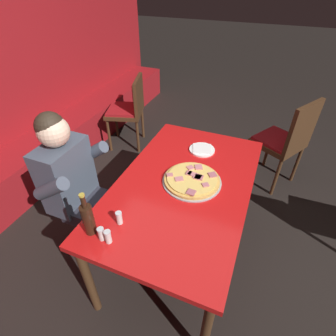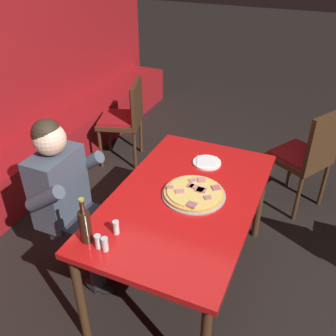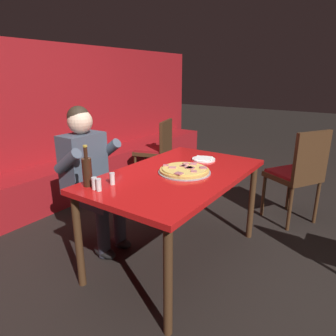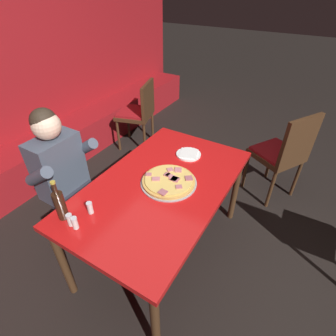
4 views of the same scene
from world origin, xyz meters
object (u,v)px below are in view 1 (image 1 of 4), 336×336
Objects in this scene: beer_bottle at (88,218)px; shaker_red_pepper_flakes at (119,218)px; shaker_oregano at (101,234)px; dining_chair_by_booth at (287,138)px; main_dining_table at (184,191)px; shaker_black_pepper at (108,237)px; diner_seated_blue_shirt at (78,186)px; pizza at (192,180)px; dining_chair_far_left at (130,107)px; plate_white_paper at (202,149)px.

shaker_red_pepper_flakes is (0.12, -0.12, -0.07)m from beer_bottle.
shaker_oregano is 2.12m from dining_chair_by_booth.
shaker_red_pepper_flakes is at bearing -12.80° from shaker_oregano.
dining_chair_by_booth is (1.87, -1.03, -0.30)m from beer_bottle.
shaker_black_pepper is at bearing 160.74° from main_dining_table.
shaker_oregano is 0.61m from diner_seated_blue_shirt.
dining_chair_by_booth is (1.23, -0.63, -0.21)m from pizza.
dining_chair_far_left is at bearing 26.56° from shaker_black_pepper.
beer_bottle is 2.15m from dining_chair_by_booth.
beer_bottle reaches higher than dining_chair_far_left.
shaker_oregano is 0.04m from shaker_black_pepper.
beer_bottle is 0.31× the size of dining_chair_far_left.
shaker_red_pepper_flakes reaches higher than plate_white_paper.
beer_bottle is at bearing -156.30° from dining_chair_far_left.
dining_chair_by_booth reaches higher than main_dining_table.
dining_chair_by_booth reaches higher than plate_white_paper.
shaker_red_pepper_flakes and shaker_black_pepper have the same top height.
pizza is at bearing 153.04° from dining_chair_by_booth.
dining_chair_far_left is (1.35, 1.27, -0.24)m from pizza.
beer_bottle reaches higher than shaker_black_pepper.
plate_white_paper is 0.21× the size of dining_chair_by_booth.
plate_white_paper is 0.16× the size of diner_seated_blue_shirt.
diner_seated_blue_shirt is (-0.28, 0.78, -0.09)m from pizza.
shaker_black_pepper is 0.07× the size of diner_seated_blue_shirt.
diner_seated_blue_shirt is (-0.25, 0.73, 0.00)m from main_dining_table.
plate_white_paper is 0.23× the size of dining_chair_far_left.
pizza reaches higher than main_dining_table.
shaker_black_pepper is (-0.62, 0.22, 0.11)m from main_dining_table.
shaker_black_pepper is at bearing 158.03° from pizza.
shaker_red_pepper_flakes is 1.98m from dining_chair_by_booth.
beer_bottle is (-0.60, 0.35, 0.19)m from main_dining_table.
dining_chair_far_left reaches higher than pizza.
shaker_black_pepper is 2.26m from dining_chair_far_left.
diner_seated_blue_shirt is at bearing 108.58° from main_dining_table.
pizza is 1.86m from dining_chair_far_left.
dining_chair_by_booth reaches higher than dining_chair_far_left.
shaker_black_pepper is at bearing 168.53° from plate_white_paper.
beer_bottle is at bearing 76.99° from shaker_oregano.
pizza is 0.71m from shaker_black_pepper.
dining_chair_far_left is (1.63, 0.49, -0.15)m from diner_seated_blue_shirt.
plate_white_paper reaches higher than main_dining_table.
beer_bottle is at bearing 80.19° from shaker_black_pepper.
dining_chair_by_booth is at bearing -93.40° from dining_chair_far_left.
dining_chair_by_booth reaches higher than pizza.
shaker_oregano is 0.09× the size of dining_chair_by_booth.
pizza is 0.73m from shaker_oregano.
diner_seated_blue_shirt reaches higher than dining_chair_far_left.
shaker_oregano is 1.00× the size of shaker_black_pepper.
dining_chair_far_left is (1.38, 1.22, -0.15)m from main_dining_table.
shaker_black_pepper is 2.10m from dining_chair_by_booth.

